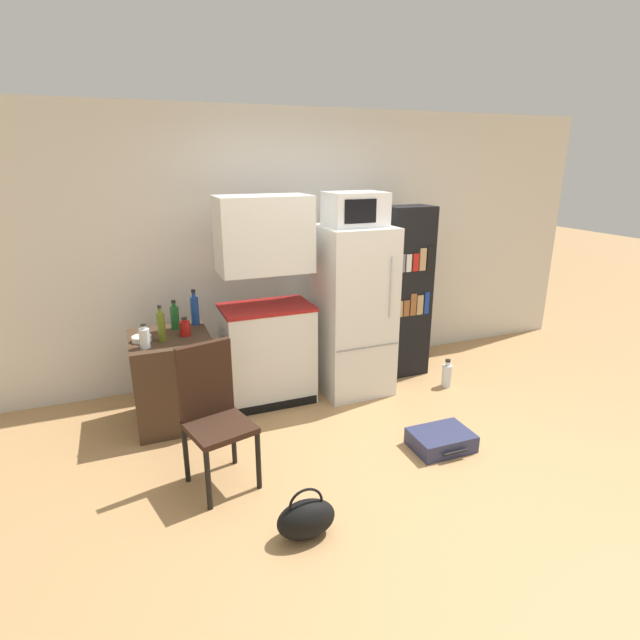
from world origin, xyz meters
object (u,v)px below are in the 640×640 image
(bottle_green_tall, at_px, (175,317))
(bottle_clear_short, at_px, (145,338))
(refrigerator, at_px, (353,311))
(bottle_olive_oil, at_px, (161,326))
(bowl, at_px, (142,339))
(bottle_blue_soda, at_px, (195,310))
(chair, at_px, (212,405))
(handbag, at_px, (306,519))
(kitchen_hutch, at_px, (266,311))
(microwave, at_px, (355,209))
(bookshelf, at_px, (405,293))
(bottle_ketchup_red, at_px, (185,328))
(suitcase_large_flat, at_px, (441,440))
(water_bottle_front, at_px, (447,375))
(side_table, at_px, (173,379))

(bottle_green_tall, relative_size, bottle_clear_short, 1.28)
(refrigerator, relative_size, bottle_olive_oil, 5.28)
(refrigerator, height_order, bowl, refrigerator)
(bottle_blue_soda, bearing_deg, refrigerator, -9.24)
(bottle_olive_oil, distance_m, chair, 0.95)
(bottle_clear_short, distance_m, handbag, 1.86)
(kitchen_hutch, xyz_separation_m, microwave, (0.82, -0.07, 0.87))
(bookshelf, xyz_separation_m, bottle_clear_short, (-2.53, -0.37, -0.02))
(bookshelf, xyz_separation_m, chair, (-2.17, -1.14, -0.29))
(bottle_green_tall, bearing_deg, bottle_ketchup_red, -75.21)
(bottle_green_tall, height_order, suitcase_large_flat, bottle_green_tall)
(bottle_clear_short, relative_size, bottle_olive_oil, 0.65)
(chair, height_order, suitcase_large_flat, chair)
(kitchen_hutch, bearing_deg, bottle_blue_soda, 164.94)
(microwave, height_order, bottle_blue_soda, microwave)
(kitchen_hutch, relative_size, water_bottle_front, 6.52)
(bottle_olive_oil, height_order, chair, bottle_olive_oil)
(bowl, height_order, handbag, bowl)
(kitchen_hutch, height_order, chair, kitchen_hutch)
(bowl, bearing_deg, refrigerator, 1.31)
(bottle_green_tall, distance_m, bottle_olive_oil, 0.31)
(bottle_olive_oil, height_order, suitcase_large_flat, bottle_olive_oil)
(kitchen_hutch, xyz_separation_m, bottle_clear_short, (-1.05, -0.28, -0.02))
(bottle_clear_short, distance_m, bottle_olive_oil, 0.18)
(bottle_green_tall, height_order, handbag, bottle_green_tall)
(microwave, bearing_deg, bottle_olive_oil, -176.59)
(bowl, bearing_deg, bottle_ketchup_red, 1.54)
(refrigerator, height_order, water_bottle_front, refrigerator)
(chair, relative_size, water_bottle_front, 3.46)
(refrigerator, height_order, handbag, refrigerator)
(bottle_green_tall, bearing_deg, refrigerator, -6.26)
(kitchen_hutch, bearing_deg, bottle_clear_short, -165.12)
(bottle_clear_short, xyz_separation_m, suitcase_large_flat, (2.06, -1.03, -0.78))
(handbag, bearing_deg, kitchen_hutch, 80.55)
(bottle_blue_soda, relative_size, suitcase_large_flat, 0.67)
(bowl, bearing_deg, bookshelf, 4.59)
(side_table, relative_size, chair, 0.77)
(bottle_blue_soda, distance_m, bowl, 0.55)
(bottle_blue_soda, bearing_deg, chair, -94.07)
(side_table, bearing_deg, chair, -80.09)
(refrigerator, xyz_separation_m, bottle_olive_oil, (-1.74, -0.10, 0.10))
(bookshelf, relative_size, bottle_green_tall, 6.86)
(bottle_green_tall, height_order, bowl, bottle_green_tall)
(bookshelf, relative_size, bottle_blue_soda, 5.46)
(refrigerator, relative_size, bottle_green_tall, 6.30)
(microwave, relative_size, bottle_blue_soda, 1.61)
(microwave, xyz_separation_m, suitcase_large_flat, (0.18, -1.24, -1.66))
(bookshelf, xyz_separation_m, suitcase_large_flat, (-0.47, -1.40, -0.80))
(refrigerator, distance_m, chair, 1.81)
(bottle_olive_oil, height_order, handbag, bottle_olive_oil)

